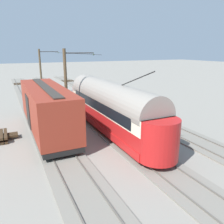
% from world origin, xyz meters
% --- Properties ---
extents(ground_plane, '(220.00, 220.00, 0.00)m').
position_xyz_m(ground_plane, '(0.00, 0.00, 0.00)').
color(ground_plane, gray).
extents(track_streetcar_siding, '(2.80, 80.00, 0.18)m').
position_xyz_m(track_streetcar_siding, '(-5.00, -0.31, 0.05)').
color(track_streetcar_siding, slate).
rests_on(track_streetcar_siding, ground).
extents(track_adjacent_siding, '(2.80, 80.00, 0.18)m').
position_xyz_m(track_adjacent_siding, '(0.00, -0.31, 0.05)').
color(track_adjacent_siding, slate).
rests_on(track_adjacent_siding, ground).
extents(track_third_siding, '(2.80, 80.00, 0.18)m').
position_xyz_m(track_third_siding, '(5.00, -0.31, 0.05)').
color(track_third_siding, slate).
rests_on(track_third_siding, ground).
extents(vintage_streetcar, '(2.65, 16.04, 5.53)m').
position_xyz_m(vintage_streetcar, '(-0.00, 2.28, 2.25)').
color(vintage_streetcar, red).
rests_on(vintage_streetcar, ground).
extents(boxcar_adjacent, '(2.96, 11.49, 3.85)m').
position_xyz_m(boxcar_adjacent, '(5.01, 0.41, 2.16)').
color(boxcar_adjacent, maroon).
rests_on(boxcar_adjacent, ground).
extents(catenary_pole_foreground, '(3.03, 0.28, 6.99)m').
position_xyz_m(catenary_pole_foreground, '(2.72, -16.39, 3.67)').
color(catenary_pole_foreground, '#4C3D28').
rests_on(catenary_pole_foreground, ground).
extents(catenary_pole_mid_near, '(3.03, 0.28, 6.99)m').
position_xyz_m(catenary_pole_mid_near, '(2.72, -1.41, 3.67)').
color(catenary_pole_mid_near, '#4C3D28').
rests_on(catenary_pole_mid_near, ground).
extents(overhead_wire_run, '(2.82, 18.98, 0.18)m').
position_xyz_m(overhead_wire_run, '(0.12, -9.55, 6.45)').
color(overhead_wire_run, black).
rests_on(overhead_wire_run, ground).
extents(switch_stand, '(0.50, 0.30, 1.24)m').
position_xyz_m(switch_stand, '(-6.44, -13.29, 0.70)').
color(switch_stand, black).
rests_on(switch_stand, ground).
extents(spare_tie_stack, '(2.40, 2.40, 0.54)m').
position_xyz_m(spare_tie_stack, '(8.63, 0.45, 0.27)').
color(spare_tie_stack, '#382819').
rests_on(spare_tie_stack, ground).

